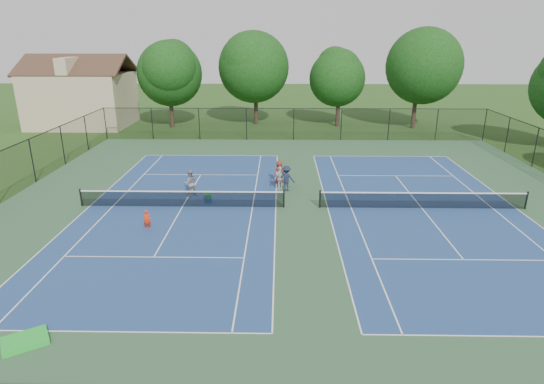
{
  "coord_description": "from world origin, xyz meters",
  "views": [
    {
      "loc": [
        -1.29,
        -24.81,
        9.6
      ],
      "look_at": [
        -1.72,
        -1.0,
        1.3
      ],
      "focal_mm": 30.0,
      "sensor_mm": 36.0,
      "label": 1
    }
  ],
  "objects_px": {
    "bystander_b": "(286,178)",
    "ball_hopper": "(208,195)",
    "tree_back_a": "(169,70)",
    "tree_back_b": "(255,63)",
    "tree_back_d": "(419,63)",
    "clapboard_house": "(82,97)",
    "bystander_a": "(280,178)",
    "ball_crate": "(208,200)",
    "tree_back_c": "(339,75)",
    "child_player": "(147,220)",
    "bystander_c": "(279,172)",
    "instructor": "(190,183)"
  },
  "relations": [
    {
      "from": "tree_back_d",
      "to": "ball_hopper",
      "type": "xyz_separation_m",
      "value": [
        -18.59,
        -23.24,
        -6.33
      ]
    },
    {
      "from": "bystander_c",
      "to": "instructor",
      "type": "bearing_deg",
      "value": -2.33
    },
    {
      "from": "bystander_b",
      "to": "ball_hopper",
      "type": "relative_size",
      "value": 3.98
    },
    {
      "from": "bystander_c",
      "to": "ball_crate",
      "type": "bearing_deg",
      "value": 13.66
    },
    {
      "from": "tree_back_a",
      "to": "bystander_b",
      "type": "bearing_deg",
      "value": -59.92
    },
    {
      "from": "bystander_b",
      "to": "tree_back_d",
      "type": "bearing_deg",
      "value": -107.24
    },
    {
      "from": "clapboard_house",
      "to": "instructor",
      "type": "height_order",
      "value": "clapboard_house"
    },
    {
      "from": "tree_back_d",
      "to": "ball_crate",
      "type": "bearing_deg",
      "value": -128.66
    },
    {
      "from": "ball_hopper",
      "to": "clapboard_house",
      "type": "bearing_deg",
      "value": 125.69
    },
    {
      "from": "tree_back_a",
      "to": "tree_back_c",
      "type": "relative_size",
      "value": 1.09
    },
    {
      "from": "clapboard_house",
      "to": "tree_back_b",
      "type": "bearing_deg",
      "value": 3.01
    },
    {
      "from": "ball_hopper",
      "to": "bystander_a",
      "type": "bearing_deg",
      "value": 29.41
    },
    {
      "from": "clapboard_house",
      "to": "instructor",
      "type": "bearing_deg",
      "value": -55.07
    },
    {
      "from": "child_player",
      "to": "bystander_c",
      "type": "distance_m",
      "value": 10.45
    },
    {
      "from": "child_player",
      "to": "bystander_a",
      "type": "bearing_deg",
      "value": 27.27
    },
    {
      "from": "tree_back_b",
      "to": "tree_back_c",
      "type": "bearing_deg",
      "value": -6.34
    },
    {
      "from": "tree_back_d",
      "to": "bystander_a",
      "type": "distance_m",
      "value": 25.94
    },
    {
      "from": "bystander_c",
      "to": "child_player",
      "type": "bearing_deg",
      "value": 21.03
    },
    {
      "from": "tree_back_b",
      "to": "tree_back_c",
      "type": "height_order",
      "value": "tree_back_b"
    },
    {
      "from": "ball_crate",
      "to": "child_player",
      "type": "bearing_deg",
      "value": -121.69
    },
    {
      "from": "tree_back_b",
      "to": "tree_back_a",
      "type": "bearing_deg",
      "value": -167.47
    },
    {
      "from": "tree_back_d",
      "to": "clapboard_house",
      "type": "xyz_separation_m",
      "value": [
        -36.0,
        1.0,
        -3.73
      ]
    },
    {
      "from": "bystander_a",
      "to": "ball_hopper",
      "type": "relative_size",
      "value": 3.78
    },
    {
      "from": "child_player",
      "to": "ball_crate",
      "type": "xyz_separation_m",
      "value": [
        2.52,
        4.08,
        -0.4
      ]
    },
    {
      "from": "tree_back_a",
      "to": "instructor",
      "type": "distance_m",
      "value": 23.52
    },
    {
      "from": "child_player",
      "to": "bystander_b",
      "type": "height_order",
      "value": "bystander_b"
    },
    {
      "from": "bystander_b",
      "to": "ball_hopper",
      "type": "distance_m",
      "value": 5.26
    },
    {
      "from": "instructor",
      "to": "ball_crate",
      "type": "relative_size",
      "value": 4.94
    },
    {
      "from": "tree_back_a",
      "to": "child_player",
      "type": "relative_size",
      "value": 8.46
    },
    {
      "from": "bystander_c",
      "to": "tree_back_d",
      "type": "bearing_deg",
      "value": -154.88
    },
    {
      "from": "ball_crate",
      "to": "bystander_a",
      "type": "bearing_deg",
      "value": 29.41
    },
    {
      "from": "tree_back_b",
      "to": "clapboard_house",
      "type": "xyz_separation_m",
      "value": [
        -19.0,
        -1.0,
        -3.5
      ]
    },
    {
      "from": "tree_back_c",
      "to": "ball_crate",
      "type": "xyz_separation_m",
      "value": [
        -10.59,
        -24.24,
        -5.34
      ]
    },
    {
      "from": "clapboard_house",
      "to": "bystander_c",
      "type": "bearing_deg",
      "value": -43.24
    },
    {
      "from": "tree_back_c",
      "to": "bystander_c",
      "type": "relative_size",
      "value": 5.35
    },
    {
      "from": "child_player",
      "to": "instructor",
      "type": "distance_m",
      "value": 5.37
    },
    {
      "from": "tree_back_a",
      "to": "tree_back_c",
      "type": "distance_m",
      "value": 18.04
    },
    {
      "from": "tree_back_a",
      "to": "tree_back_b",
      "type": "xyz_separation_m",
      "value": [
        9.0,
        2.0,
        0.56
      ]
    },
    {
      "from": "tree_back_b",
      "to": "ball_hopper",
      "type": "distance_m",
      "value": 26.01
    },
    {
      "from": "instructor",
      "to": "bystander_c",
      "type": "xyz_separation_m",
      "value": [
        5.54,
        2.72,
        -0.06
      ]
    },
    {
      "from": "tree_back_c",
      "to": "ball_hopper",
      "type": "height_order",
      "value": "tree_back_c"
    },
    {
      "from": "instructor",
      "to": "ball_hopper",
      "type": "relative_size",
      "value": 4.05
    },
    {
      "from": "tree_back_d",
      "to": "clapboard_house",
      "type": "relative_size",
      "value": 0.96
    },
    {
      "from": "tree_back_c",
      "to": "tree_back_d",
      "type": "relative_size",
      "value": 0.81
    },
    {
      "from": "tree_back_c",
      "to": "child_player",
      "type": "bearing_deg",
      "value": -114.84
    },
    {
      "from": "tree_back_b",
      "to": "ball_crate",
      "type": "bearing_deg",
      "value": -93.61
    },
    {
      "from": "clapboard_house",
      "to": "ball_hopper",
      "type": "height_order",
      "value": "clapboard_house"
    },
    {
      "from": "tree_back_a",
      "to": "clapboard_house",
      "type": "xyz_separation_m",
      "value": [
        -10.0,
        1.0,
        -2.95
      ]
    },
    {
      "from": "instructor",
      "to": "bystander_b",
      "type": "relative_size",
      "value": 1.02
    },
    {
      "from": "clapboard_house",
      "to": "bystander_c",
      "type": "relative_size",
      "value": 6.88
    }
  ]
}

